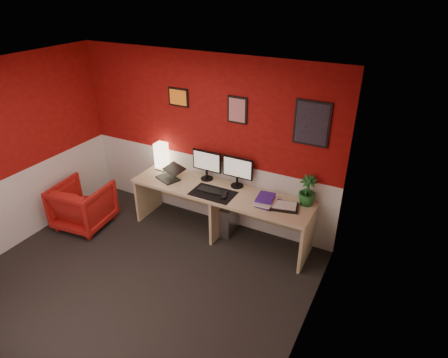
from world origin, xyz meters
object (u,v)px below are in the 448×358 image
shoji_lamp (162,157)px  laptop (168,172)px  desk (220,213)px  zen_tray (284,207)px  armchair (83,205)px  potted_plant (307,191)px  monitor_right (237,168)px  pc_tower (228,217)px  monitor_left (206,161)px

shoji_lamp → laptop: shoji_lamp is taller
desk → zen_tray: size_ratio=7.43×
armchair → shoji_lamp: bearing=-138.7°
shoji_lamp → potted_plant: size_ratio=0.99×
laptop → monitor_right: size_ratio=0.57×
armchair → monitor_right: bearing=-162.2°
zen_tray → potted_plant: potted_plant is taller
armchair → laptop: bearing=-155.1°
shoji_lamp → zen_tray: shoji_lamp is taller
laptop → pc_tower: 1.10m
shoji_lamp → monitor_right: monitor_right is taller
monitor_right → desk: bearing=-123.4°
potted_plant → armchair: bearing=-163.4°
zen_tray → monitor_right: bearing=163.7°
desk → zen_tray: zen_tray is taller
monitor_left → zen_tray: bearing=-9.8°
shoji_lamp → laptop: size_ratio=1.21×
desk → armchair: bearing=-159.8°
monitor_left → monitor_right: size_ratio=1.00×
shoji_lamp → monitor_left: monitor_left is taller
desk → monitor_right: bearing=56.6°
desk → monitor_right: monitor_right is taller
desk → pc_tower: desk is taller
zen_tray → potted_plant: bearing=43.4°
zen_tray → armchair: size_ratio=0.47×
monitor_right → potted_plant: 1.01m
laptop → zen_tray: 1.77m
pc_tower → monitor_right: bearing=37.8°
laptop → pc_tower: laptop is taller
monitor_right → monitor_left: bearing=-178.9°
pc_tower → armchair: 2.16m
monitor_right → pc_tower: 0.81m
desk → potted_plant: bearing=10.3°
shoji_lamp → monitor_right: (1.26, 0.03, 0.09)m
laptop → monitor_left: size_ratio=0.57×
pc_tower → armchair: armchair is taller
laptop → potted_plant: (1.99, 0.25, 0.09)m
shoji_lamp → zen_tray: (2.03, -0.20, -0.18)m
shoji_lamp → potted_plant: (2.26, 0.01, 0.00)m
monitor_right → armchair: (-2.08, -0.94, -0.68)m
monitor_right → potted_plant: bearing=-1.0°
laptop → desk: bearing=24.8°
pc_tower → desk: bearing=-115.7°
potted_plant → pc_tower: bearing=-176.4°
desk → pc_tower: bearing=68.7°
laptop → potted_plant: size_ratio=0.82×
laptop → pc_tower: bearing=33.6°
laptop → armchair: size_ratio=0.44×
monitor_left → pc_tower: bearing=-11.2°
laptop → pc_tower: (0.89, 0.18, -0.61)m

